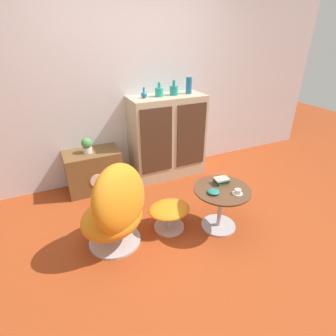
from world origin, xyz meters
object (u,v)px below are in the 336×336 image
Objects in this scene: vase_rightmost at (189,85)px; book_stack at (221,181)px; vase_inner_left at (159,92)px; potted_plant at (87,145)px; vase_leftmost at (144,95)px; vase_inner_right at (174,90)px; sideboard at (167,137)px; bowl at (213,192)px; ottoman at (169,212)px; teacup at (238,192)px; coffee_table at (221,202)px; tv_console at (94,170)px; egg_chair at (116,209)px.

book_stack is (-0.28, -1.27, -0.76)m from vase_rightmost.
vase_inner_left is 1.15m from potted_plant.
vase_leftmost is 0.42m from vase_inner_right.
sideboard is 1.11m from potted_plant.
vase_inner_right reaches higher than bowl.
ottoman is 4.31× the size of teacup.
bowl is at bearing 152.71° from teacup.
sideboard is 2.59× the size of ottoman.
vase_inner_right is at bearing 85.30° from coffee_table.
vase_inner_right is 1.45m from book_stack.
ottoman is at bearing -64.62° from tv_console.
ottoman is 1.54m from vase_leftmost.
tv_console is at bearing 131.03° from book_stack.
potted_plant is at bearing 128.41° from coffee_table.
vase_inner_left is at bearing 96.95° from teacup.
bowl is at bearing -99.81° from vase_inner_right.
sideboard is at bearing -1.97° from vase_inner_left.
ottoman is at bearing 149.30° from teacup.
potted_plant is at bearing 178.60° from vase_leftmost.
vase_rightmost is at bearing 71.46° from bowl.
vase_rightmost is (0.23, -0.00, 0.04)m from vase_inner_right.
coffee_table is 1.66m from vase_leftmost.
ottoman is (0.56, 0.00, -0.21)m from egg_chair.
vase_rightmost is at bearing 76.06° from coffee_table.
potted_plant is (-0.60, 1.18, 0.43)m from ottoman.
vase_inner_right reaches higher than ottoman.
book_stack is at bearing -87.94° from sideboard.
egg_chair is at bearing -140.30° from vase_rightmost.
vase_inner_left is (0.21, 0.00, 0.02)m from vase_leftmost.
vase_leftmost is at bearing 97.45° from bowl.
sideboard is 11.17× the size of teacup.
sideboard reaches higher than potted_plant.
sideboard is 1.32m from ottoman.
potted_plant is (-0.04, 0.00, 0.37)m from tv_console.
vase_inner_left is at bearing 178.03° from sideboard.
vase_inner_right is (0.21, 0.00, 0.00)m from vase_inner_left.
teacup is 0.87× the size of bowl.
egg_chair is at bearing -88.12° from potted_plant.
tv_console is at bearing 178.79° from sideboard.
egg_chair is at bearing 169.04° from coffee_table.
book_stack is (0.56, -0.11, 0.30)m from ottoman.
ottoman is at bearing -99.37° from vase_leftmost.
egg_chair reaches higher than potted_plant.
egg_chair is 1.84m from vase_inner_right.
tv_console is at bearing 90.02° from egg_chair.
ottoman is at bearing 0.41° from egg_chair.
potted_plant is at bearing 179.34° from tv_console.
teacup reaches higher than ottoman.
book_stack is (-0.03, 0.24, 0.01)m from teacup.
ottoman is 2.07× the size of vase_rightmost.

